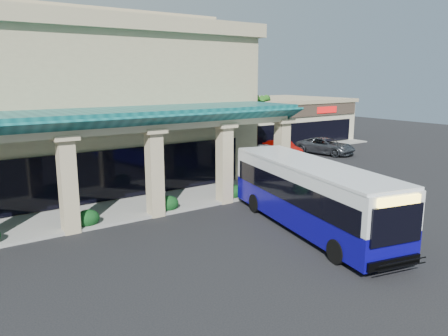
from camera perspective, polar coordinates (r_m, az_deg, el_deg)
ground at (r=21.35m, az=4.77°, el=-8.37°), size 110.00×110.00×0.00m
main_building at (r=31.82m, az=-26.22°, el=7.60°), size 30.80×14.80×11.35m
arcade at (r=23.17m, az=-22.04°, el=-0.26°), size 30.00×6.20×5.70m
strip_mall at (r=50.27m, az=3.30°, el=6.21°), size 22.50×12.50×4.90m
palm_0 at (r=34.18m, az=4.17°, el=4.98°), size 2.40×2.40×6.60m
palm_1 at (r=37.19m, az=2.45°, el=4.93°), size 2.40×2.40×5.80m
broadleaf_tree at (r=40.26m, az=-4.15°, el=4.73°), size 2.60×2.60×4.81m
transit_bus at (r=21.62m, az=11.18°, el=-3.69°), size 5.24×12.16×3.31m
pedestrian at (r=22.77m, az=13.19°, el=-4.96°), size 0.48×0.69×1.80m
car_silver at (r=38.69m, az=5.54°, el=1.96°), size 2.93×4.79×1.52m
car_white at (r=41.34m, az=7.64°, el=2.54°), size 2.19×4.78×1.52m
car_gray at (r=43.47m, az=13.14°, el=2.83°), size 3.92×6.16×1.58m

